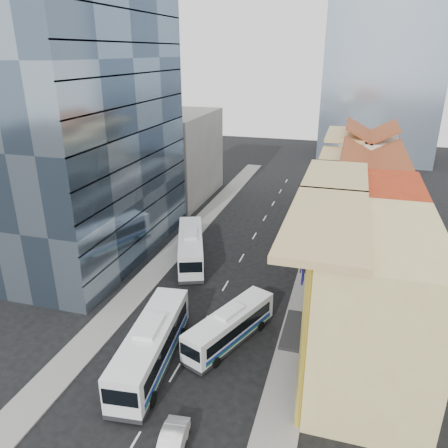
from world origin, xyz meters
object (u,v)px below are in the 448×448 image
(bus_left_far, at_px, (191,247))
(sedan_left, at_px, (150,338))
(shophouse_tan, at_px, (373,307))
(bus_left_near, at_px, (151,345))
(sedan_right, at_px, (171,445))
(bus_right, at_px, (230,326))
(office_tower, at_px, (90,130))

(bus_left_far, distance_m, sedan_left, 16.04)
(shophouse_tan, height_order, bus_left_near, shophouse_tan)
(bus_left_near, distance_m, sedan_right, 8.58)
(bus_left_near, height_order, bus_right, bus_left_near)
(bus_right, bearing_deg, sedan_right, -70.04)
(shophouse_tan, distance_m, bus_left_near, 16.92)
(bus_left_near, height_order, sedan_left, bus_left_near)
(bus_left_near, bearing_deg, sedan_right, -63.29)
(office_tower, height_order, bus_right, office_tower)
(bus_left_near, height_order, bus_left_far, bus_left_near)
(sedan_left, relative_size, sedan_right, 1.00)
(office_tower, bearing_deg, bus_left_near, -49.78)
(bus_left_far, bearing_deg, office_tower, 161.39)
(bus_left_near, bearing_deg, office_tower, 124.10)
(bus_left_far, height_order, bus_right, bus_left_far)
(office_tower, bearing_deg, bus_right, -33.13)
(office_tower, distance_m, sedan_right, 34.75)
(office_tower, relative_size, sedan_right, 7.14)
(office_tower, distance_m, bus_right, 27.43)
(shophouse_tan, distance_m, sedan_left, 18.13)
(bus_left_near, xyz_separation_m, bus_right, (5.04, 4.65, -0.36))
(sedan_left, xyz_separation_m, sedan_right, (5.88, -9.42, -0.02))
(bus_left_near, distance_m, bus_right, 6.87)
(bus_left_near, xyz_separation_m, sedan_left, (-1.28, 2.29, -1.25))
(shophouse_tan, distance_m, bus_right, 11.85)
(bus_left_far, bearing_deg, sedan_left, -102.59)
(bus_right, bearing_deg, shophouse_tan, 17.28)
(office_tower, height_order, bus_left_far, office_tower)
(office_tower, bearing_deg, sedan_right, -51.75)
(shophouse_tan, xyz_separation_m, sedan_left, (-17.28, -1.45, -5.29))
(shophouse_tan, distance_m, office_tower, 35.19)
(bus_left_near, relative_size, sedan_left, 2.92)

